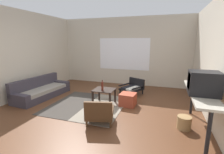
{
  "coord_description": "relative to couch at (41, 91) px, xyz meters",
  "views": [
    {
      "loc": [
        1.65,
        -3.54,
        1.74
      ],
      "look_at": [
        0.27,
        0.65,
        0.79
      ],
      "focal_mm": 26.3,
      "sensor_mm": 36.0,
      "label": 1
    }
  ],
  "objects": [
    {
      "name": "wicker_basket",
      "position": [
        4.16,
        -0.71,
        -0.07
      ],
      "size": [
        0.28,
        0.28,
        0.27
      ],
      "primitive_type": "cylinder",
      "color": "#9E7A4C",
      "rests_on": "ground"
    },
    {
      "name": "couch",
      "position": [
        0.0,
        0.0,
        0.0
      ],
      "size": [
        0.84,
        1.91,
        0.63
      ],
      "color": "#38333D",
      "rests_on": "ground"
    },
    {
      "name": "side_wall_right",
      "position": [
        4.74,
        -0.24,
        1.15
      ],
      "size": [
        0.12,
        6.6,
        2.7
      ],
      "primitive_type": "cube",
      "color": "beige",
      "rests_on": "ground"
    },
    {
      "name": "ground_plane",
      "position": [
        2.08,
        -0.54,
        -0.2
      ],
      "size": [
        7.8,
        7.8,
        0.0
      ],
      "primitive_type": "plane",
      "color": "#56331E"
    },
    {
      "name": "clay_vase",
      "position": [
        4.39,
        -0.23,
        0.73
      ],
      "size": [
        0.22,
        0.22,
        0.3
      ],
      "color": "brown",
      "rests_on": "console_shelf"
    },
    {
      "name": "glass_bottle",
      "position": [
        2.12,
        -0.04,
        0.35
      ],
      "size": [
        0.06,
        0.06,
        0.29
      ],
      "color": "#5B2319",
      "rests_on": "coffee_table"
    },
    {
      "name": "armchair_striped_foreground",
      "position": [
        2.44,
        -1.04,
        0.05
      ],
      "size": [
        0.71,
        0.71,
        0.56
      ],
      "color": "#472D19",
      "rests_on": "ground"
    },
    {
      "name": "coffee_table",
      "position": [
        2.13,
        0.07,
        0.14
      ],
      "size": [
        0.58,
        0.54,
        0.43
      ],
      "color": "black",
      "rests_on": "ground"
    },
    {
      "name": "ottoman_orange",
      "position": [
        2.79,
        0.16,
        -0.03
      ],
      "size": [
        0.44,
        0.44,
        0.35
      ],
      "primitive_type": "cube",
      "rotation": [
        0.0,
        0.0,
        -0.06
      ],
      "color": "#993D28",
      "rests_on": "ground"
    },
    {
      "name": "area_rug",
      "position": [
        1.72,
        -0.17,
        -0.19
      ],
      "size": [
        1.99,
        1.99,
        0.01
      ],
      "color": "#38332D",
      "rests_on": "ground"
    },
    {
      "name": "armchair_by_window",
      "position": [
        2.71,
        1.27,
        0.04
      ],
      "size": [
        0.84,
        0.85,
        0.5
      ],
      "color": "black",
      "rests_on": "ground"
    },
    {
      "name": "far_wall_with_window",
      "position": [
        2.08,
        2.52,
        1.15
      ],
      "size": [
        5.6,
        0.13,
        2.7
      ],
      "color": "beige",
      "rests_on": "ground"
    },
    {
      "name": "console_shelf",
      "position": [
        4.39,
        -0.72,
        0.54
      ],
      "size": [
        0.42,
        1.82,
        0.82
      ],
      "color": "#B2AD9E",
      "rests_on": "ground"
    },
    {
      "name": "crt_television",
      "position": [
        4.39,
        -0.92,
        0.83
      ],
      "size": [
        0.49,
        0.42,
        0.42
      ],
      "color": "black",
      "rests_on": "console_shelf"
    },
    {
      "name": "side_wall_left",
      "position": [
        -0.58,
        -0.24,
        1.15
      ],
      "size": [
        0.12,
        6.6,
        2.7
      ],
      "primitive_type": "cube",
      "color": "beige",
      "rests_on": "ground"
    }
  ]
}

